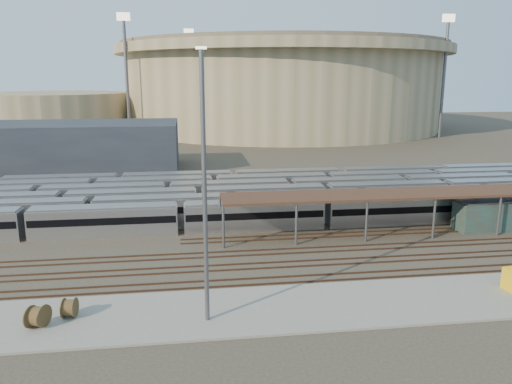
{
  "coord_description": "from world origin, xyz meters",
  "views": [
    {
      "loc": [
        -11.77,
        -53.63,
        19.42
      ],
      "look_at": [
        -2.74,
        12.0,
        4.05
      ],
      "focal_mm": 35.0,
      "sensor_mm": 36.0,
      "label": 1
    }
  ],
  "objects": [
    {
      "name": "floodlight_2",
      "position": [
        70.0,
        100.0,
        20.65
      ],
      "size": [
        4.0,
        1.0,
        38.4
      ],
      "color": "#56555A",
      "rests_on": "ground"
    },
    {
      "name": "inspection_shed",
      "position": [
        22.0,
        4.0,
        4.98
      ],
      "size": [
        60.3,
        6.0,
        5.3
      ],
      "color": "#56555A",
      "rests_on": "ground"
    },
    {
      "name": "ground",
      "position": [
        0.0,
        0.0,
        0.0
      ],
      "size": [
        420.0,
        420.0,
        0.0
      ],
      "primitive_type": "plane",
      "color": "#383026",
      "rests_on": "ground"
    },
    {
      "name": "cable_reel_east",
      "position": [
        -21.76,
        -14.4,
        1.01
      ],
      "size": [
        1.1,
        1.73,
        1.62
      ],
      "primitive_type": "cylinder",
      "rotation": [
        0.0,
        1.57,
        -0.13
      ],
      "color": "brown",
      "rests_on": "apron"
    },
    {
      "name": "floodlight_0",
      "position": [
        -30.0,
        110.0,
        20.65
      ],
      "size": [
        4.0,
        1.0,
        38.4
      ],
      "color": "#56555A",
      "rests_on": "ground"
    },
    {
      "name": "subway_trains",
      "position": [
        0.0,
        18.5,
        1.8
      ],
      "size": [
        128.12,
        23.9,
        3.6
      ],
      "color": "#B3B3B8",
      "rests_on": "ground"
    },
    {
      "name": "stadium",
      "position": [
        25.0,
        140.0,
        16.47
      ],
      "size": [
        124.0,
        124.0,
        32.5
      ],
      "color": "tan",
      "rests_on": "ground"
    },
    {
      "name": "empty_tracks",
      "position": [
        0.0,
        -5.0,
        0.09
      ],
      "size": [
        170.0,
        9.62,
        0.18
      ],
      "color": "#4C3323",
      "rests_on": "ground"
    },
    {
      "name": "cable_reel_west",
      "position": [
        -23.85,
        -15.81,
        1.11
      ],
      "size": [
        1.62,
        2.06,
        1.81
      ],
      "primitive_type": "cylinder",
      "rotation": [
        0.0,
        1.57,
        -0.39
      ],
      "color": "brown",
      "rests_on": "apron"
    },
    {
      "name": "floodlight_3",
      "position": [
        -10.0,
        160.0,
        20.65
      ],
      "size": [
        4.0,
        1.0,
        38.4
      ],
      "color": "#56555A",
      "rests_on": "ground"
    },
    {
      "name": "apron",
      "position": [
        -5.0,
        -15.0,
        0.1
      ],
      "size": [
        50.0,
        9.0,
        0.2
      ],
      "primitive_type": "cube",
      "color": "gray",
      "rests_on": "ground"
    },
    {
      "name": "secondary_arena",
      "position": [
        -60.0,
        130.0,
        7.0
      ],
      "size": [
        56.0,
        56.0,
        14.0
      ],
      "primitive_type": "cylinder",
      "color": "tan",
      "rests_on": "ground"
    },
    {
      "name": "service_building",
      "position": [
        -35.0,
        55.0,
        5.0
      ],
      "size": [
        42.0,
        20.0,
        10.0
      ],
      "primitive_type": "cube",
      "color": "#1E232D",
      "rests_on": "ground"
    },
    {
      "name": "yard_light_pole",
      "position": [
        -10.61,
        -16.4,
        10.95
      ],
      "size": [
        0.8,
        0.36,
        21.32
      ],
      "color": "#56555A",
      "rests_on": "apron"
    }
  ]
}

